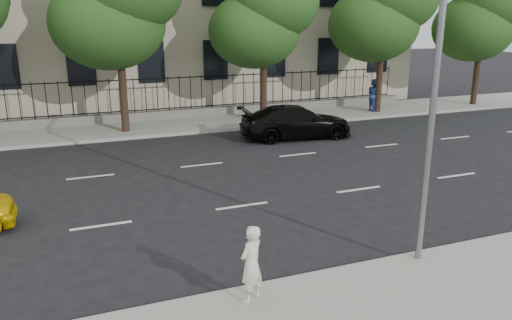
{
  "coord_description": "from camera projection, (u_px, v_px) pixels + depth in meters",
  "views": [
    {
      "loc": [
        -4.59,
        -10.47,
        5.41
      ],
      "look_at": [
        0.64,
        3.0,
        1.21
      ],
      "focal_mm": 35.0,
      "sensor_mm": 36.0,
      "label": 1
    }
  ],
  "objects": [
    {
      "name": "far_sidewalk",
      "position": [
        165.0,
        126.0,
        24.99
      ],
      "size": [
        60.0,
        4.0,
        0.15
      ],
      "primitive_type": "cube",
      "color": "gray",
      "rests_on": "ground"
    },
    {
      "name": "black_sedan",
      "position": [
        296.0,
        122.0,
        22.73
      ],
      "size": [
        5.34,
        2.61,
        1.5
      ],
      "primitive_type": "imported",
      "rotation": [
        0.0,
        0.0,
        1.47
      ],
      "color": "black",
      "rests_on": "ground"
    },
    {
      "name": "lane_markings",
      "position": [
        219.0,
        183.0,
        16.73
      ],
      "size": [
        49.6,
        4.62,
        0.01
      ],
      "primitive_type": null,
      "color": "silver",
      "rests_on": "ground"
    },
    {
      "name": "street_light",
      "position": [
        423.0,
        29.0,
        10.33
      ],
      "size": [
        0.25,
        3.32,
        8.05
      ],
      "color": "slate",
      "rests_on": "near_sidewalk"
    },
    {
      "name": "woman_near",
      "position": [
        251.0,
        264.0,
        9.36
      ],
      "size": [
        0.67,
        0.61,
        1.54
      ],
      "primitive_type": "imported",
      "rotation": [
        0.0,
        0.0,
        3.7
      ],
      "color": "silver",
      "rests_on": "near_sidewalk"
    },
    {
      "name": "iron_fence",
      "position": [
        158.0,
        109.0,
        26.35
      ],
      "size": [
        30.0,
        0.5,
        2.2
      ],
      "color": "slate",
      "rests_on": "far_sidewalk"
    },
    {
      "name": "tree_d",
      "position": [
        263.0,
        6.0,
        24.56
      ],
      "size": [
        5.34,
        4.94,
        8.84
      ],
      "color": "#382619",
      "rests_on": "far_sidewalk"
    },
    {
      "name": "ground",
      "position": [
        276.0,
        240.0,
        12.48
      ],
      "size": [
        120.0,
        120.0,
        0.0
      ],
      "primitive_type": "plane",
      "color": "black",
      "rests_on": "ground"
    },
    {
      "name": "tree_e",
      "position": [
        383.0,
        0.0,
        26.89
      ],
      "size": [
        5.71,
        5.31,
        9.46
      ],
      "color": "#382619",
      "rests_on": "far_sidewalk"
    },
    {
      "name": "pedestrian_far",
      "position": [
        374.0,
        95.0,
        28.36
      ],
      "size": [
        0.71,
        0.9,
        1.81
      ],
      "primitive_type": "imported",
      "rotation": [
        0.0,
        0.0,
        1.54
      ],
      "color": "#27408F",
      "rests_on": "far_sidewalk"
    },
    {
      "name": "tree_f",
      "position": [
        483.0,
        7.0,
        29.41
      ],
      "size": [
        5.52,
        5.12,
        9.01
      ],
      "color": "#382619",
      "rests_on": "far_sidewalk"
    }
  ]
}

